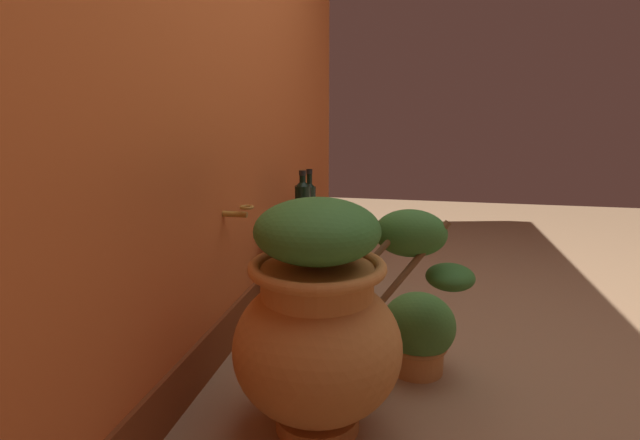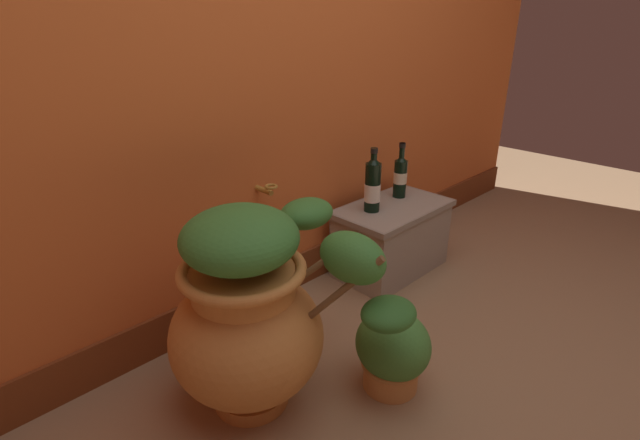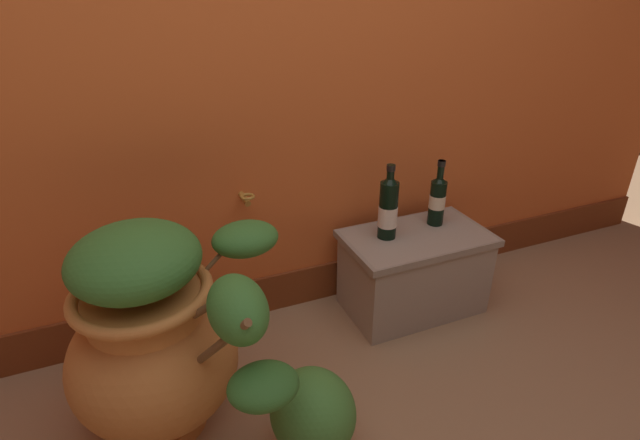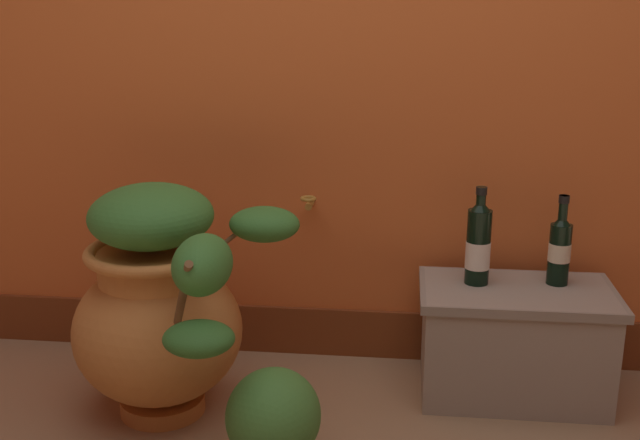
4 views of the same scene
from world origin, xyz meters
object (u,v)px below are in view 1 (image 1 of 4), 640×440
(wine_bottle_middle, at_px, (303,207))
(terracotta_urn, at_px, (323,318))
(wine_bottle_left, at_px, (309,200))
(potted_shrub, at_px, (418,332))

(wine_bottle_middle, bearing_deg, terracotta_urn, -163.31)
(terracotta_urn, height_order, wine_bottle_left, terracotta_urn)
(wine_bottle_middle, bearing_deg, wine_bottle_left, 5.16)
(potted_shrub, bearing_deg, wine_bottle_middle, 45.54)
(wine_bottle_middle, height_order, potted_shrub, wine_bottle_middle)
(terracotta_urn, distance_m, potted_shrub, 0.54)
(terracotta_urn, xyz_separation_m, potted_shrub, (0.39, -0.30, -0.21))
(wine_bottle_middle, xyz_separation_m, potted_shrub, (-0.57, -0.59, -0.35))
(terracotta_urn, height_order, wine_bottle_middle, terracotta_urn)
(wine_bottle_left, bearing_deg, wine_bottle_middle, -174.84)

